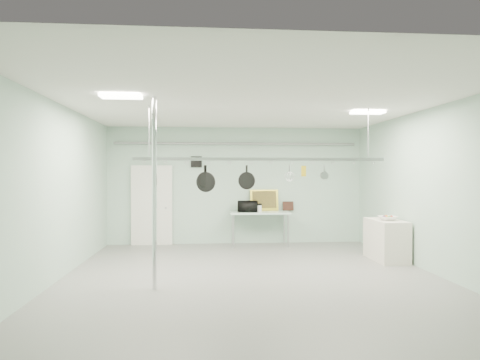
{
  "coord_description": "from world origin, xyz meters",
  "views": [
    {
      "loc": [
        -0.87,
        -7.77,
        1.92
      ],
      "look_at": [
        -0.14,
        1.0,
        1.79
      ],
      "focal_mm": 32.0,
      "sensor_mm": 36.0,
      "label": 1
    }
  ],
  "objects": [
    {
      "name": "side_cabinet",
      "position": [
        3.15,
        1.4,
        0.45
      ],
      "size": [
        0.6,
        1.2,
        0.9
      ],
      "primitive_type": "cube",
      "color": "silver",
      "rests_on": "floor"
    },
    {
      "name": "wall_vent",
      "position": [
        -1.1,
        3.97,
        2.25
      ],
      "size": [
        0.3,
        0.04,
        0.3
      ],
      "primitive_type": "cube",
      "color": "black",
      "rests_on": "back_wall"
    },
    {
      "name": "fruit_cluster",
      "position": [
        3.13,
        1.28,
        0.99
      ],
      "size": [
        0.24,
        0.24,
        0.09
      ],
      "primitive_type": null,
      "color": "#9C140E",
      "rests_on": "fruit_bowl"
    },
    {
      "name": "right_wall",
      "position": [
        3.49,
        0.0,
        1.6
      ],
      "size": [
        0.02,
        8.0,
        3.2
      ],
      "primitive_type": "cube",
      "color": "#9EBEAC",
      "rests_on": "floor"
    },
    {
      "name": "fruit_bowl",
      "position": [
        3.13,
        1.28,
        0.95
      ],
      "size": [
        0.45,
        0.45,
        0.1
      ],
      "primitive_type": "imported",
      "rotation": [
        0.0,
        0.0,
        0.17
      ],
      "color": "white",
      "rests_on": "side_cabinet"
    },
    {
      "name": "light_panel_right",
      "position": [
        2.4,
        0.6,
        3.16
      ],
      "size": [
        0.65,
        0.3,
        0.05
      ],
      "primitive_type": "cube",
      "color": "white",
      "rests_on": "ceiling"
    },
    {
      "name": "light_panel_left",
      "position": [
        -2.2,
        -0.8,
        3.16
      ],
      "size": [
        0.65,
        0.3,
        0.05
      ],
      "primitive_type": "cube",
      "color": "white",
      "rests_on": "ceiling"
    },
    {
      "name": "floor",
      "position": [
        0.0,
        0.0,
        0.0
      ],
      "size": [
        8.0,
        8.0,
        0.0
      ],
      "primitive_type": "plane",
      "color": "gray",
      "rests_on": "ground"
    },
    {
      "name": "microwave",
      "position": [
        0.28,
        3.57,
        1.05
      ],
      "size": [
        0.57,
        0.43,
        0.29
      ],
      "primitive_type": "imported",
      "rotation": [
        0.0,
        0.0,
        3.01
      ],
      "color": "black",
      "rests_on": "prep_table"
    },
    {
      "name": "skillet_right",
      "position": [
        -0.08,
        0.3,
        1.87
      ],
      "size": [
        0.33,
        0.18,
        0.44
      ],
      "primitive_type": null,
      "rotation": [
        0.0,
        0.0,
        -0.38
      ],
      "color": "black",
      "rests_on": "pot_rack"
    },
    {
      "name": "skillet_mid",
      "position": [
        -0.87,
        0.3,
        1.89
      ],
      "size": [
        0.28,
        0.07,
        0.39
      ],
      "primitive_type": null,
      "rotation": [
        0.0,
        0.0,
        -0.02
      ],
      "color": "black",
      "rests_on": "pot_rack"
    },
    {
      "name": "coffee_canister",
      "position": [
        0.57,
        3.47,
        1.0
      ],
      "size": [
        0.17,
        0.17,
        0.19
      ],
      "primitive_type": "cylinder",
      "rotation": [
        0.0,
        0.0,
        -0.28
      ],
      "color": "silver",
      "rests_on": "prep_table"
    },
    {
      "name": "back_wall",
      "position": [
        0.0,
        3.99,
        1.6
      ],
      "size": [
        7.0,
        0.02,
        3.2
      ],
      "primitive_type": "cube",
      "color": "#9EBEAC",
      "rests_on": "floor"
    },
    {
      "name": "chrome_pole",
      "position": [
        -1.7,
        -0.6,
        1.6
      ],
      "size": [
        0.08,
        0.08,
        3.2
      ],
      "primitive_type": "cylinder",
      "color": "silver",
      "rests_on": "floor"
    },
    {
      "name": "pot_rack",
      "position": [
        0.2,
        0.3,
        2.23
      ],
      "size": [
        4.8,
        0.06,
        1.0
      ],
      "color": "#B7B7BC",
      "rests_on": "ceiling"
    },
    {
      "name": "saucepan",
      "position": [
        1.43,
        0.3,
        1.95
      ],
      "size": [
        0.17,
        0.14,
        0.26
      ],
      "primitive_type": null,
      "rotation": [
        0.0,
        0.0,
        -0.43
      ],
      "color": "#A5A5A9",
      "rests_on": "pot_rack"
    },
    {
      "name": "conduit_pipe",
      "position": [
        0.0,
        3.9,
        2.75
      ],
      "size": [
        6.6,
        0.07,
        0.07
      ],
      "primitive_type": "cylinder",
      "rotation": [
        0.0,
        1.57,
        0.0
      ],
      "color": "gray",
      "rests_on": "back_wall"
    },
    {
      "name": "skillet_left",
      "position": [
        -0.85,
        0.3,
        1.83
      ],
      "size": [
        0.38,
        0.18,
        0.5
      ],
      "primitive_type": null,
      "rotation": [
        0.0,
        0.0,
        -0.34
      ],
      "color": "black",
      "rests_on": "pot_rack"
    },
    {
      "name": "whisk",
      "position": [
        0.75,
        0.3,
        1.93
      ],
      "size": [
        0.23,
        0.23,
        0.31
      ],
      "primitive_type": null,
      "rotation": [
        0.0,
        0.0,
        0.34
      ],
      "color": "silver",
      "rests_on": "pot_rack"
    },
    {
      "name": "prep_table",
      "position": [
        0.6,
        3.6,
        0.83
      ],
      "size": [
        1.6,
        0.7,
        0.91
      ],
      "color": "silver",
      "rests_on": "floor"
    },
    {
      "name": "ceiling",
      "position": [
        0.0,
        0.0,
        3.19
      ],
      "size": [
        7.0,
        8.0,
        0.02
      ],
      "primitive_type": "cube",
      "color": "silver",
      "rests_on": "back_wall"
    },
    {
      "name": "painting_large",
      "position": [
        0.76,
        3.9,
        1.2
      ],
      "size": [
        0.79,
        0.18,
        0.58
      ],
      "primitive_type": "cube",
      "rotation": [
        -0.14,
        0.0,
        0.06
      ],
      "color": "gold",
      "rests_on": "prep_table"
    },
    {
      "name": "painting_small",
      "position": [
        1.43,
        3.9,
        1.03
      ],
      "size": [
        0.3,
        0.09,
        0.25
      ],
      "primitive_type": "cube",
      "rotation": [
        -0.17,
        0.0,
        0.03
      ],
      "color": "black",
      "rests_on": "prep_table"
    },
    {
      "name": "grater",
      "position": [
        1.02,
        0.3,
        1.97
      ],
      "size": [
        0.09,
        0.03,
        0.22
      ],
      "primitive_type": null,
      "rotation": [
        0.0,
        0.0,
        0.12
      ],
      "color": "orange",
      "rests_on": "pot_rack"
    },
    {
      "name": "door",
      "position": [
        -2.3,
        3.94,
        1.05
      ],
      "size": [
        1.1,
        0.1,
        2.2
      ],
      "primitive_type": "cube",
      "color": "silver",
      "rests_on": "floor"
    }
  ]
}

